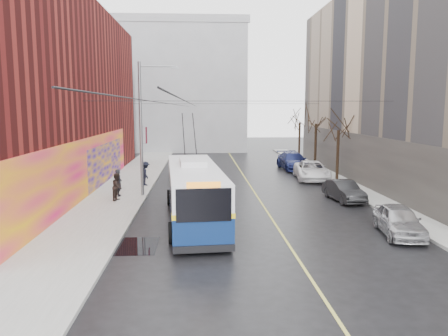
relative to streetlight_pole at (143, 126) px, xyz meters
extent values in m
plane|color=black|center=(6.14, -10.00, -4.85)|extent=(140.00, 140.00, 0.00)
cube|color=gray|center=(-1.86, 2.00, -4.77)|extent=(4.00, 60.00, 0.15)
cube|color=gray|center=(15.14, 2.00, -4.77)|extent=(2.00, 60.00, 0.15)
cube|color=#BFB74C|center=(7.64, 4.00, -4.84)|extent=(0.12, 50.00, 0.01)
cube|color=#4E100F|center=(-9.86, 4.00, 2.15)|extent=(12.00, 36.00, 14.00)
cube|color=#E2056A|center=(-3.82, 0.00, -2.85)|extent=(0.08, 28.00, 4.00)
cube|color=#19059A|center=(-3.78, 6.00, -3.25)|extent=(0.06, 12.00, 3.20)
cube|color=#4C4742|center=(16.11, 4.00, -2.85)|extent=(0.06, 36.00, 4.00)
cube|color=gray|center=(0.14, 35.00, 4.15)|extent=(20.00, 12.00, 18.00)
cube|color=gray|center=(0.14, 29.10, 12.65)|extent=(20.50, 0.40, 1.00)
cylinder|color=slate|center=(-0.16, 0.00, -0.35)|extent=(0.20, 0.20, 9.00)
cube|color=maroon|center=(0.19, 0.00, -0.65)|extent=(0.04, 0.60, 1.10)
cylinder|color=slate|center=(1.04, 0.00, 3.85)|extent=(2.40, 0.10, 0.10)
cube|color=slate|center=(2.14, 0.00, 3.75)|extent=(0.50, 0.22, 0.12)
cylinder|color=black|center=(2.34, 5.00, 1.35)|extent=(0.02, 60.00, 0.02)
cylinder|color=black|center=(3.34, 5.00, 1.35)|extent=(0.02, 60.00, 0.02)
cylinder|color=black|center=(6.14, -4.00, 1.55)|extent=(18.00, 0.02, 0.02)
cylinder|color=black|center=(6.14, 12.00, 1.55)|extent=(18.00, 0.02, 0.02)
cylinder|color=black|center=(15.14, 6.00, -2.75)|extent=(0.24, 0.24, 4.20)
cylinder|color=black|center=(15.14, 13.00, -2.61)|extent=(0.24, 0.24, 4.48)
cylinder|color=black|center=(15.14, 20.00, -2.66)|extent=(0.24, 0.24, 4.37)
cube|color=black|center=(0.61, -10.65, -4.84)|extent=(2.47, 2.59, 0.01)
ellipsoid|color=slate|center=(3.24, -2.40, 2.31)|extent=(0.44, 0.20, 0.12)
ellipsoid|color=slate|center=(6.63, 1.78, 3.34)|extent=(0.44, 0.20, 0.12)
ellipsoid|color=slate|center=(3.12, 1.71, 1.08)|extent=(0.44, 0.20, 0.12)
cube|color=#0A1F4E|center=(3.42, -6.38, -3.92)|extent=(3.45, 11.86, 1.46)
cube|color=silver|center=(3.42, -6.38, -2.56)|extent=(3.45, 11.86, 1.27)
cube|color=yellow|center=(3.42, -6.38, -3.19)|extent=(3.50, 11.90, 0.21)
cube|color=black|center=(3.88, -12.22, -2.70)|extent=(2.24, 0.22, 1.36)
cube|color=black|center=(2.95, -0.54, -2.70)|extent=(2.24, 0.22, 1.17)
cube|color=black|center=(2.13, -6.48, -2.65)|extent=(0.89, 10.69, 0.97)
cube|color=black|center=(4.70, -6.28, -2.65)|extent=(0.89, 10.69, 0.97)
cube|color=silver|center=(3.34, -5.41, -1.78)|extent=(1.59, 3.02, 0.29)
cube|color=black|center=(3.88, -12.26, -4.51)|extent=(2.54, 0.32, 0.29)
cylinder|color=black|center=(2.46, -10.37, -4.36)|extent=(0.37, 0.99, 0.97)
cylinder|color=black|center=(4.99, -10.17, -4.36)|extent=(0.37, 0.99, 0.97)
cylinder|color=black|center=(1.84, -2.59, -4.36)|extent=(0.37, 0.99, 0.97)
cylinder|color=black|center=(4.37, -2.39, -4.36)|extent=(0.37, 0.99, 0.97)
cylinder|color=black|center=(2.73, -2.03, -0.36)|extent=(0.33, 3.38, 2.40)
cylinder|color=black|center=(3.41, -1.98, -0.36)|extent=(0.33, 3.38, 2.40)
imported|color=#A9AAAE|center=(13.14, -9.66, -4.13)|extent=(2.29, 4.43, 1.44)
imported|color=black|center=(13.06, -1.94, -4.18)|extent=(1.86, 4.19, 1.34)
imported|color=white|center=(13.14, 6.56, -4.07)|extent=(3.17, 5.86, 1.56)
imported|color=navy|center=(12.88, 12.74, -4.01)|extent=(2.66, 5.86, 1.66)
imported|color=#A3A2A7|center=(2.16, 6.05, -4.09)|extent=(2.34, 4.65, 1.52)
imported|color=black|center=(-1.68, -0.25, -3.79)|extent=(0.53, 0.72, 1.81)
imported|color=black|center=(-1.52, -1.62, -3.82)|extent=(0.82, 0.97, 1.75)
imported|color=black|center=(-0.40, 3.80, -3.79)|extent=(0.97, 1.31, 1.82)
camera|label=1|loc=(3.74, -29.31, 1.16)|focal=35.00mm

